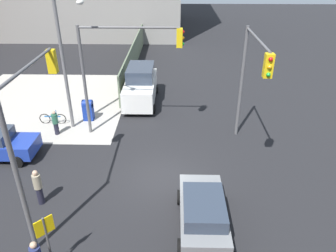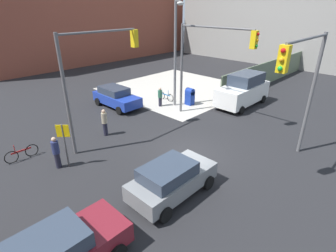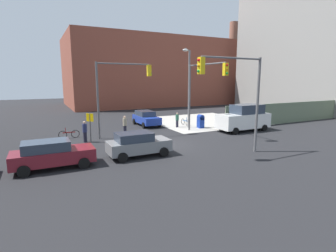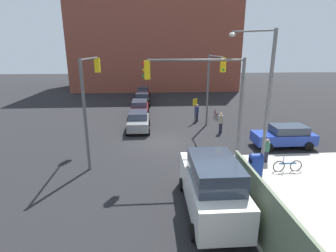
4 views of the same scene
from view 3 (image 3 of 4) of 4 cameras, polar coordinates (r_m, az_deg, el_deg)
The scene contains 21 objects.
ground_plane at distance 20.64m, azimuth 0.36°, elevation -4.07°, with size 120.00×120.00×0.00m, color black.
sidewalk_corner at distance 32.75m, azimuth 7.30°, elevation 1.12°, with size 12.00×12.00×0.01m, color #ADA89E.
construction_fence at distance 33.83m, azimuth 24.54°, elevation 2.62°, with size 18.28×0.12×2.40m, color #607056.
building_warehouse_north at distance 56.01m, azimuth -4.46°, elevation 11.54°, with size 32.00×18.00×13.09m.
building_loft_east at distance 53.69m, azimuth 32.06°, elevation 14.83°, with size 20.00×24.00×21.82m.
smokestack at distance 62.57m, azimuth 13.81°, elevation 13.21°, with size 1.80×1.80×17.62m, color brown.
traffic_signal_nw_corner at distance 23.27m, azimuth -10.52°, elevation 8.82°, with size 5.05×0.36×6.50m.
traffic_signal_se_corner at distance 17.73m, azimuth 14.73°, elevation 8.34°, with size 5.05×0.36×6.50m.
traffic_signal_ne_corner at distance 24.28m, azimuth 7.52°, elevation 9.05°, with size 0.36×5.78×6.50m.
street_lamp_corner at distance 27.26m, azimuth 4.48°, elevation 9.31°, with size 1.94×2.11×8.00m.
warning_sign_two_way at distance 21.94m, azimuth -16.61°, elevation 0.72°, with size 0.48×0.48×2.40m.
mailbox_blue at distance 27.81m, azimuth 7.11°, elevation 1.13°, with size 0.56×0.64×1.43m.
hatchback_maroon at distance 16.45m, azimuth -23.97°, elevation -5.58°, with size 4.48×2.02×1.62m.
sedan_blue at distance 29.20m, azimuth -4.79°, elevation 1.75°, with size 2.02×4.35×1.62m.
coupe_gray at distance 17.49m, azimuth -6.60°, elevation -3.88°, with size 4.10×2.02×1.62m.
van_white_delivery at distance 27.10m, azimuth 16.23°, elevation 1.68°, with size 5.40×2.32×2.62m.
pedestrian_crossing at distance 28.05m, azimuth 2.01°, elevation 1.36°, with size 0.36×0.36×1.57m.
pedestrian_waiting at distance 24.46m, azimuth -9.37°, elevation 0.23°, with size 0.36×0.36×1.77m.
pedestrian_walking_north at distance 22.28m, azimuth -17.66°, elevation -1.10°, with size 0.36×0.36×1.74m.
bicycle_leaning_on_fence at distance 29.40m, azimuth 3.76°, elevation 0.84°, with size 0.05×1.75×0.97m.
bicycle_at_crosswalk at distance 24.41m, azimuth -20.73°, elevation -1.69°, with size 1.75×0.05×0.97m.
Camera 3 is at (-9.06, -17.86, 5.02)m, focal length 28.00 mm.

